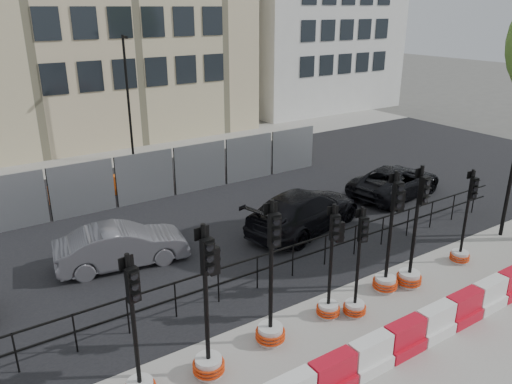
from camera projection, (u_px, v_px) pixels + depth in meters
ground at (320, 296)px, 13.25m from camera, size 120.00×120.00×0.00m
sidewalk_near at (409, 357)px, 10.90m from camera, size 40.00×6.00×0.02m
road at (198, 211)px, 18.70m from camera, size 40.00×14.00×0.03m
sidewalk_far at (117, 155)px, 25.73m from camera, size 40.00×4.00×0.02m
kerb_railing at (293, 255)px, 13.94m from camera, size 18.00×0.04×1.00m
heras_fencing at (166, 175)px, 20.65m from camera, size 14.33×1.72×2.00m
lamp_post_far at (128, 95)px, 24.07m from camera, size 0.12×0.56×6.00m
barrier_row at (404, 339)px, 10.94m from camera, size 13.60×0.50×0.80m
traffic_signal_a at (139, 371)px, 9.57m from camera, size 0.62×0.62×3.16m
traffic_signal_b at (209, 342)px, 10.13m from camera, size 0.68×0.68×3.43m
traffic_signal_c at (271, 315)px, 11.16m from camera, size 0.69×0.69×3.49m
traffic_signal_d at (330, 291)px, 12.13m from camera, size 0.59×0.59×2.99m
traffic_signal_e at (356, 294)px, 12.21m from camera, size 0.57×0.57×2.90m
traffic_signal_f at (388, 264)px, 13.22m from camera, size 0.67×0.67×3.40m
traffic_signal_g at (411, 263)px, 13.47m from camera, size 0.68×0.68×3.47m
traffic_signal_h at (462, 244)px, 14.78m from camera, size 0.58×0.58×2.93m
car_b at (122, 246)px, 14.63m from camera, size 2.50×4.20×1.25m
car_c at (304, 210)px, 16.99m from camera, size 4.35×5.78×1.40m
car_d at (395, 181)px, 20.08m from camera, size 3.48×5.08×1.23m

